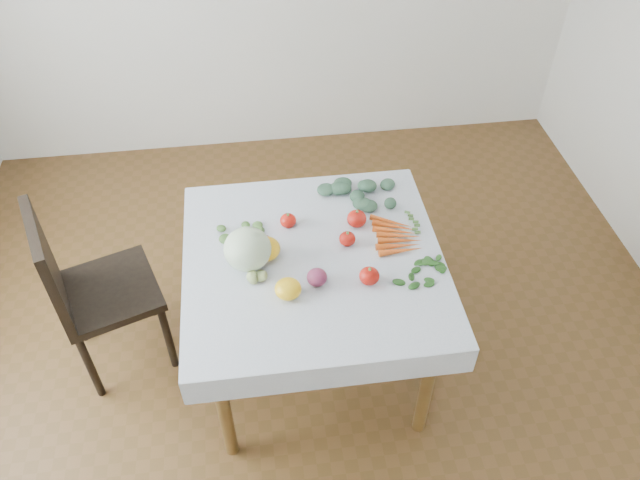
{
  "coord_description": "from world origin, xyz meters",
  "views": [
    {
      "loc": [
        -0.22,
        -1.87,
        2.7
      ],
      "look_at": [
        0.03,
        0.05,
        0.82
      ],
      "focal_mm": 35.0,
      "sensor_mm": 36.0,
      "label": 1
    }
  ],
  "objects_px": {
    "cabbage": "(247,249)",
    "heirloom_back": "(265,249)",
    "carrot_bunch": "(396,236)",
    "table": "(314,275)",
    "chair": "(84,286)"
  },
  "relations": [
    {
      "from": "table",
      "to": "cabbage",
      "type": "height_order",
      "value": "cabbage"
    },
    {
      "from": "cabbage",
      "to": "carrot_bunch",
      "type": "xyz_separation_m",
      "value": [
        0.66,
        0.07,
        -0.08
      ]
    },
    {
      "from": "chair",
      "to": "cabbage",
      "type": "relative_size",
      "value": 4.84
    },
    {
      "from": "chair",
      "to": "heirloom_back",
      "type": "xyz_separation_m",
      "value": [
        0.84,
        -0.11,
        0.24
      ]
    },
    {
      "from": "carrot_bunch",
      "to": "table",
      "type": "bearing_deg",
      "value": -168.65
    },
    {
      "from": "chair",
      "to": "heirloom_back",
      "type": "bearing_deg",
      "value": -7.81
    },
    {
      "from": "table",
      "to": "chair",
      "type": "distance_m",
      "value": 1.06
    },
    {
      "from": "cabbage",
      "to": "heirloom_back",
      "type": "relative_size",
      "value": 1.57
    },
    {
      "from": "chair",
      "to": "cabbage",
      "type": "bearing_deg",
      "value": -11.34
    },
    {
      "from": "heirloom_back",
      "to": "table",
      "type": "bearing_deg",
      "value": -11.76
    },
    {
      "from": "chair",
      "to": "heirloom_back",
      "type": "relative_size",
      "value": 7.58
    },
    {
      "from": "table",
      "to": "heirloom_back",
      "type": "bearing_deg",
      "value": 168.24
    },
    {
      "from": "table",
      "to": "chair",
      "type": "height_order",
      "value": "chair"
    },
    {
      "from": "cabbage",
      "to": "carrot_bunch",
      "type": "distance_m",
      "value": 0.67
    },
    {
      "from": "table",
      "to": "carrot_bunch",
      "type": "height_order",
      "value": "carrot_bunch"
    }
  ]
}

